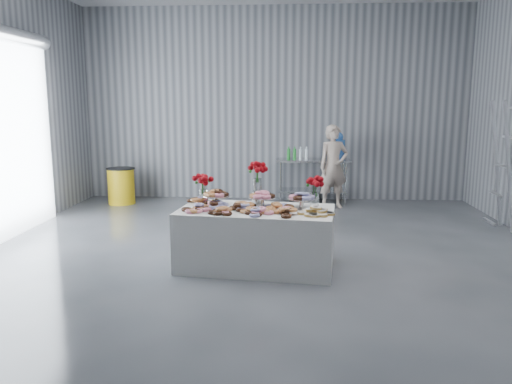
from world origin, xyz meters
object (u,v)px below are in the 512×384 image
(person, at_px, (333,167))
(stepladder, at_px, (503,166))
(display_table, at_px, (256,238))
(prep_table, at_px, (313,173))
(water_jug, at_px, (338,147))
(trash_barrel, at_px, (121,186))

(person, relative_size, stepladder, 0.78)
(display_table, bearing_deg, prep_table, 77.86)
(stepladder, bearing_deg, water_jug, 140.48)
(stepladder, bearing_deg, prep_table, 145.61)
(water_jug, bearing_deg, prep_table, 180.00)
(water_jug, height_order, person, person)
(trash_barrel, height_order, stepladder, stepladder)
(prep_table, xyz_separation_m, person, (0.37, -0.50, 0.19))
(person, xyz_separation_m, stepladder, (2.56, -1.51, 0.23))
(person, height_order, stepladder, stepladder)
(water_jug, xyz_separation_m, trash_barrel, (-4.40, -0.39, -0.78))
(display_table, distance_m, water_jug, 4.47)
(prep_table, distance_m, trash_barrel, 3.93)
(display_table, distance_m, trash_barrel, 4.83)
(display_table, bearing_deg, person, 70.92)
(prep_table, relative_size, person, 0.92)
(person, bearing_deg, prep_table, 109.17)
(display_table, height_order, water_jug, water_jug)
(prep_table, bearing_deg, person, -53.31)
(display_table, bearing_deg, stepladder, 29.42)
(prep_table, distance_m, water_jug, 0.73)
(water_jug, relative_size, person, 0.34)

